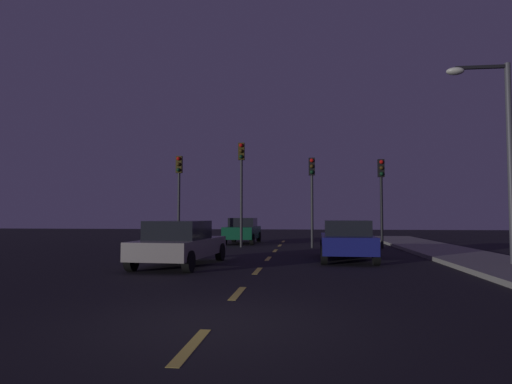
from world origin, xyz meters
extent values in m
plane|color=black|center=(0.00, 7.00, 0.00)|extent=(80.00, 80.00, 0.00)
cube|color=#EACC4C|center=(0.00, -1.20, 0.00)|extent=(0.16, 1.60, 0.01)
cube|color=#EACC4C|center=(0.00, 2.60, 0.00)|extent=(0.16, 1.60, 0.01)
cube|color=#EACC4C|center=(0.00, 6.40, 0.00)|extent=(0.16, 1.60, 0.01)
cube|color=#EACC4C|center=(0.00, 10.20, 0.00)|extent=(0.16, 1.60, 0.01)
cube|color=#EACC4C|center=(0.00, 14.00, 0.00)|extent=(0.16, 1.60, 0.01)
cube|color=#EACC4C|center=(0.00, 17.80, 0.00)|extent=(0.16, 1.60, 0.01)
cube|color=#EACC4C|center=(0.00, 21.60, 0.00)|extent=(0.16, 1.60, 0.01)
cylinder|color=#2D2D30|center=(-5.27, 16.11, 2.41)|extent=(0.14, 0.14, 4.82)
cube|color=#382D0C|center=(-5.27, 16.11, 4.37)|extent=(0.32, 0.24, 0.90)
sphere|color=red|center=(-5.27, 15.95, 4.67)|extent=(0.20, 0.20, 0.20)
sphere|color=#3F2D0C|center=(-5.27, 15.95, 4.37)|extent=(0.20, 0.20, 0.20)
sphere|color=#0C3319|center=(-5.27, 15.95, 4.07)|extent=(0.20, 0.20, 0.20)
cylinder|color=#2D2D30|center=(-1.91, 16.11, 2.74)|extent=(0.14, 0.14, 5.47)
cube|color=#382D0C|center=(-1.91, 16.11, 5.02)|extent=(0.32, 0.24, 0.90)
sphere|color=red|center=(-1.91, 15.95, 5.32)|extent=(0.20, 0.20, 0.20)
sphere|color=#3F2D0C|center=(-1.91, 15.95, 5.02)|extent=(0.20, 0.20, 0.20)
sphere|color=#0C3319|center=(-1.91, 15.95, 4.72)|extent=(0.20, 0.20, 0.20)
cylinder|color=#2D2D30|center=(1.76, 16.11, 2.31)|extent=(0.14, 0.14, 4.63)
cube|color=black|center=(1.76, 16.11, 4.18)|extent=(0.32, 0.24, 0.90)
sphere|color=red|center=(1.76, 15.95, 4.48)|extent=(0.20, 0.20, 0.20)
sphere|color=#3F2D0C|center=(1.76, 15.95, 4.18)|extent=(0.20, 0.20, 0.20)
sphere|color=#0C3319|center=(1.76, 15.95, 3.88)|extent=(0.20, 0.20, 0.20)
cylinder|color=black|center=(5.24, 16.11, 2.25)|extent=(0.14, 0.14, 4.50)
cube|color=black|center=(5.24, 16.11, 4.05)|extent=(0.32, 0.24, 0.90)
sphere|color=red|center=(5.24, 15.95, 4.35)|extent=(0.20, 0.20, 0.20)
sphere|color=#3F2D0C|center=(5.24, 15.95, 4.05)|extent=(0.20, 0.20, 0.20)
sphere|color=#0C3319|center=(5.24, 15.95, 3.75)|extent=(0.20, 0.20, 0.20)
cube|color=navy|center=(2.94, 10.10, 0.62)|extent=(1.96, 4.64, 0.60)
cube|color=black|center=(2.94, 9.87, 1.19)|extent=(1.67, 2.11, 0.55)
cylinder|color=black|center=(2.14, 11.87, 0.32)|extent=(0.24, 0.65, 0.64)
cylinder|color=black|center=(3.85, 11.82, 0.32)|extent=(0.24, 0.65, 0.64)
cylinder|color=black|center=(2.04, 8.38, 0.32)|extent=(0.24, 0.65, 0.64)
cylinder|color=black|center=(3.75, 8.33, 0.32)|extent=(0.24, 0.65, 0.64)
cube|color=gray|center=(-2.67, 7.52, 0.60)|extent=(2.21, 4.67, 0.56)
cube|color=black|center=(-2.69, 7.30, 1.17)|extent=(1.80, 2.16, 0.60)
cylinder|color=black|center=(-3.42, 9.30, 0.32)|extent=(0.27, 0.65, 0.64)
cylinder|color=black|center=(-1.66, 9.17, 0.32)|extent=(0.27, 0.65, 0.64)
cylinder|color=black|center=(-3.68, 5.87, 0.32)|extent=(0.27, 0.65, 0.64)
cylinder|color=black|center=(-1.92, 5.74, 0.32)|extent=(0.27, 0.65, 0.64)
cube|color=#0F4C2D|center=(-2.31, 19.29, 0.66)|extent=(1.80, 4.02, 0.68)
cube|color=black|center=(-2.31, 19.49, 1.26)|extent=(1.54, 1.83, 0.52)
cylinder|color=black|center=(-1.55, 17.83, 0.32)|extent=(0.24, 0.65, 0.64)
cylinder|color=black|center=(-3.14, 17.87, 0.32)|extent=(0.24, 0.65, 0.64)
cylinder|color=black|center=(-1.48, 20.71, 0.32)|extent=(0.24, 0.65, 0.64)
cylinder|color=black|center=(-3.07, 20.75, 0.32)|extent=(0.24, 0.65, 0.64)
cylinder|color=#4C4C51|center=(7.80, 7.80, 3.23)|extent=(0.18, 0.18, 6.46)
cube|color=black|center=(7.01, 7.80, 6.36)|extent=(1.58, 0.10, 0.10)
ellipsoid|color=silver|center=(6.22, 7.80, 6.26)|extent=(0.56, 0.36, 0.24)
camera|label=1|loc=(1.43, -6.68, 1.63)|focal=30.93mm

